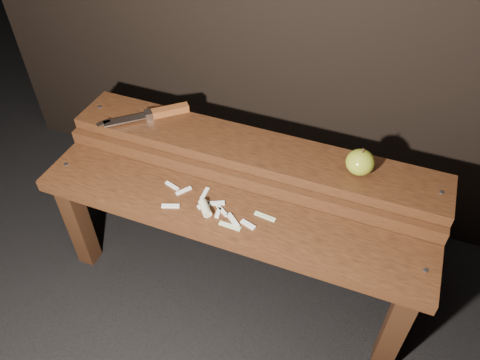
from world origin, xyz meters
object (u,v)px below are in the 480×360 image
(bench_front_tier, at_px, (225,229))
(apple, at_px, (360,162))
(bench_rear_tier, at_px, (252,167))
(knife, at_px, (159,113))

(bench_front_tier, distance_m, apple, 0.44)
(bench_front_tier, height_order, bench_rear_tier, bench_rear_tier)
(bench_front_tier, distance_m, knife, 0.46)
(bench_rear_tier, height_order, apple, apple)
(bench_front_tier, xyz_separation_m, knife, (-0.35, 0.26, 0.16))
(apple, bearing_deg, bench_rear_tier, -179.24)
(apple, distance_m, knife, 0.67)
(bench_rear_tier, relative_size, knife, 4.90)
(apple, height_order, knife, apple)
(bench_rear_tier, bearing_deg, bench_front_tier, -90.00)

